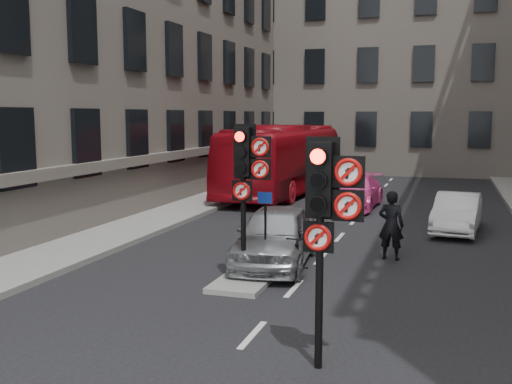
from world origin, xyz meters
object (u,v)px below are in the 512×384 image
Objects in this scene: motorcyclist at (391,225)px; signal_near at (326,204)px; car_pink at (355,192)px; car_silver at (276,236)px; car_white at (457,213)px; signal_far at (247,168)px; bus_red at (284,159)px; info_sign at (265,221)px; motorcycle at (298,255)px.

signal_near is at bearing 94.73° from motorcyclist.
car_silver is at bearing -90.75° from car_pink.
car_white is 5.79m from car_pink.
signal_far is at bearing -90.81° from car_pink.
car_white is (2.09, 12.08, -1.94)m from signal_near.
motorcyclist is at bearing -60.96° from bus_red.
signal_far is at bearing -114.56° from car_white.
motorcycle is at bearing 9.79° from info_sign.
car_silver is at bearing 112.43° from signal_near.
car_silver is 2.40× the size of motorcyclist.
signal_far is at bearing -115.68° from info_sign.
info_sign is (-0.76, -0.27, 0.84)m from motorcycle.
motorcyclist is at bearing 44.32° from motorcycle.
car_silver reaches higher than motorcycle.
car_pink is 2.38× the size of info_sign.
car_white is at bearing 49.09° from info_sign.
car_white is at bearing -41.79° from bus_red.
car_white is at bearing 59.89° from signal_far.
info_sign is at bearing -91.17° from car_silver.
signal_far is 1.89× the size of motorcyclist.
bus_red is at bearing 93.92° from info_sign.
info_sign is (-4.47, -7.34, 0.74)m from car_white.
signal_near is 6.75m from car_silver.
info_sign reaches higher than car_silver.
motorcyclist is (1.96, 2.50, 0.39)m from motorcycle.
signal_near is at bearing -94.24° from car_white.
signal_far reaches higher than signal_near.
motorcyclist is (-1.76, -4.58, 0.30)m from car_white.
signal_near is 20.67m from bus_red.
bus_red is (-3.51, 13.75, 0.93)m from car_silver.
signal_far is 0.91× the size of car_white.
signal_near is 5.44m from info_sign.
signal_far is at bearing 123.02° from signal_near.
signal_far is 0.77× the size of car_pink.
car_silver is at bearing 86.58° from signal_far.
signal_near is 1.89× the size of motorcyclist.
signal_far is 1.96× the size of motorcycle.
signal_far reaches higher than info_sign.
bus_red reaches higher than car_pink.
signal_far is 12.44m from car_pink.
signal_near is at bearing -71.36° from bus_red.
bus_red is at bearing -55.49° from motorcyclist.
car_silver is 2.48× the size of motorcycle.
motorcyclist reaches higher than motorcycle.
car_silver is 3.19m from motorcyclist.
signal_far reaches higher than motorcyclist.
signal_near reaches higher than car_white.
signal_far is 0.29× the size of bus_red.
car_silver is 10.26m from car_pink.
bus_red is 15.43m from motorcycle.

